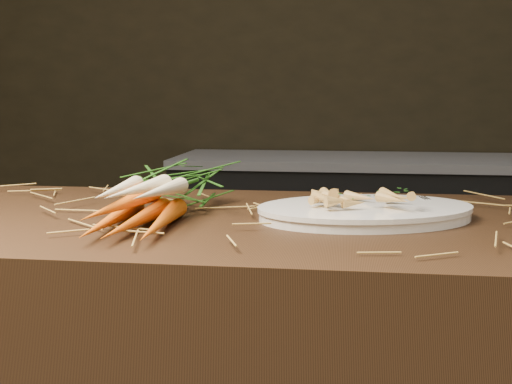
% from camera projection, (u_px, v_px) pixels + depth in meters
% --- Properties ---
extents(back_counter, '(1.82, 0.62, 0.84)m').
position_uv_depth(back_counter, '(366.00, 243.00, 3.09)').
color(back_counter, black).
rests_on(back_counter, ground).
extents(straw_bedding, '(1.40, 0.60, 0.02)m').
position_uv_depth(straw_bedding, '(244.00, 213.00, 1.22)').
color(straw_bedding, '#A67C3F').
rests_on(straw_bedding, main_counter).
extents(root_veg_bunch, '(0.18, 0.52, 0.10)m').
position_uv_depth(root_veg_bunch, '(163.00, 191.00, 1.24)').
color(root_veg_bunch, '#BF4D03').
rests_on(root_veg_bunch, main_counter).
extents(serving_platter, '(0.47, 0.38, 0.02)m').
position_uv_depth(serving_platter, '(365.00, 214.00, 1.20)').
color(serving_platter, white).
rests_on(serving_platter, main_counter).
extents(roasted_veg_heap, '(0.23, 0.20, 0.04)m').
position_uv_depth(roasted_veg_heap, '(366.00, 196.00, 1.20)').
color(roasted_veg_heap, '#BB823A').
rests_on(roasted_veg_heap, serving_platter).
extents(serving_fork, '(0.04, 0.15, 0.00)m').
position_uv_depth(serving_fork, '(442.00, 206.00, 1.20)').
color(serving_fork, silver).
rests_on(serving_fork, serving_platter).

